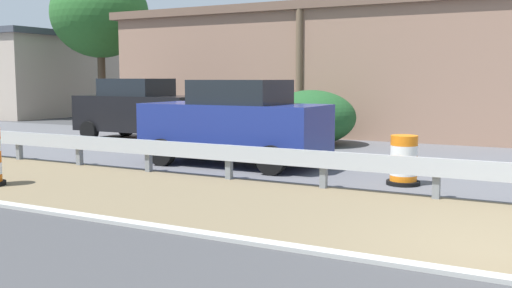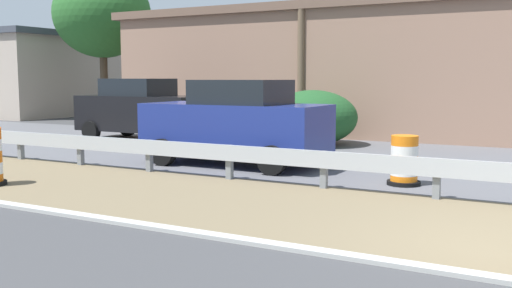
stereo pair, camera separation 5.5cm
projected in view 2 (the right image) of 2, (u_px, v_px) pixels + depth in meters
The scene contains 9 objects.
guardrail_median at pixel (436, 169), 9.83m from camera, with size 0.18×51.31×0.71m.
traffic_barrel_nearest at pixel (404, 163), 11.20m from camera, with size 0.64×0.64×0.96m.
car_trailing_near_lane at pixel (142, 110), 19.22m from camera, with size 2.04×4.37×2.03m.
car_trailing_far_lane at pixel (236, 123), 13.71m from camera, with size 2.02×4.35×2.01m.
roadside_shop_near at pixel (341, 71), 23.72m from camera, with size 8.69×16.41×4.67m.
roadside_shop_far at pixel (17, 74), 33.51m from camera, with size 8.56×10.58×4.48m.
utility_pole_near at pixel (301, 24), 19.80m from camera, with size 0.24×1.80×7.40m.
bush_roadside at pixel (313, 118), 17.90m from camera, with size 2.74×2.74×1.69m, color #1E4C23.
tree_roadside at pixel (102, 14), 27.41m from camera, with size 4.54×4.54×7.08m.
Camera 2 is at (-7.49, -0.32, 2.05)m, focal length 41.00 mm.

